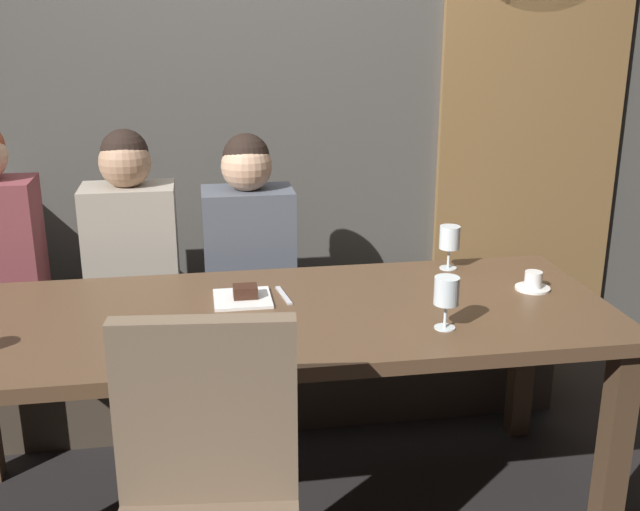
{
  "coord_description": "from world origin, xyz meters",
  "views": [
    {
      "loc": [
        -0.22,
        -2.27,
        1.66
      ],
      "look_at": [
        0.19,
        0.25,
        0.84
      ],
      "focal_mm": 42.83,
      "sensor_mm": 36.0,
      "label": 1
    }
  ],
  "objects": [
    {
      "name": "ground",
      "position": [
        0.0,
        0.0,
        0.0
      ],
      "size": [
        9.0,
        9.0,
        0.0
      ],
      "primitive_type": "plane",
      "color": "black"
    },
    {
      "name": "back_wall_tiled",
      "position": [
        0.0,
        1.22,
        1.5
      ],
      "size": [
        6.0,
        0.12,
        3.0
      ],
      "primitive_type": "cube",
      "color": "#4C4944",
      "rests_on": "ground"
    },
    {
      "name": "arched_door",
      "position": [
        1.35,
        1.15,
        1.36
      ],
      "size": [
        0.9,
        0.05,
        2.55
      ],
      "color": "olive",
      "rests_on": "ground"
    },
    {
      "name": "dining_table",
      "position": [
        0.0,
        0.0,
        0.65
      ],
      "size": [
        2.2,
        0.84,
        0.74
      ],
      "color": "#493422",
      "rests_on": "ground"
    },
    {
      "name": "banquette_bench",
      "position": [
        0.0,
        0.7,
        0.23
      ],
      "size": [
        2.5,
        0.44,
        0.45
      ],
      "color": "#40352A",
      "rests_on": "ground"
    },
    {
      "name": "chair_near_side",
      "position": [
        -0.24,
        -0.72,
        0.56
      ],
      "size": [
        0.48,
        0.48,
        0.98
      ],
      "color": "brown",
      "rests_on": "ground"
    },
    {
      "name": "diner_bearded",
      "position": [
        -0.49,
        0.71,
        0.82
      ],
      "size": [
        0.36,
        0.24,
        0.78
      ],
      "color": "#9E9384",
      "rests_on": "banquette_bench"
    },
    {
      "name": "diner_far_end",
      "position": [
        -0.03,
        0.68,
        0.81
      ],
      "size": [
        0.36,
        0.24,
        0.76
      ],
      "color": "#4C515B",
      "rests_on": "banquette_bench"
    },
    {
      "name": "wine_glass_end_left",
      "position": [
        0.69,
        0.32,
        0.85
      ],
      "size": [
        0.08,
        0.08,
        0.16
      ],
      "color": "silver",
      "rests_on": "dining_table"
    },
    {
      "name": "wine_glass_far_right",
      "position": [
        0.5,
        -0.22,
        0.85
      ],
      "size": [
        0.08,
        0.08,
        0.16
      ],
      "color": "silver",
      "rests_on": "dining_table"
    },
    {
      "name": "espresso_cup",
      "position": [
        0.91,
        0.06,
        0.77
      ],
      "size": [
        0.12,
        0.12,
        0.06
      ],
      "color": "white",
      "rests_on": "dining_table"
    },
    {
      "name": "dessert_plate",
      "position": [
        -0.09,
        0.12,
        0.75
      ],
      "size": [
        0.19,
        0.19,
        0.05
      ],
      "color": "white",
      "rests_on": "dining_table"
    },
    {
      "name": "fork_on_table",
      "position": [
        0.05,
        0.13,
        0.74
      ],
      "size": [
        0.04,
        0.17,
        0.01
      ],
      "primitive_type": "cube",
      "rotation": [
        0.0,
        0.0,
        0.14
      ],
      "color": "silver",
      "rests_on": "dining_table"
    }
  ]
}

